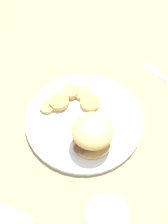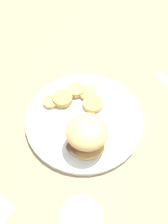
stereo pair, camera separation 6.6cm
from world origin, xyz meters
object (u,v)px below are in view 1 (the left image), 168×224
object	(u,v)px
dinner_plate	(84,119)
drinking_glass	(106,222)
sandwich	(92,133)
fork	(165,78)

from	to	relation	value
dinner_plate	drinking_glass	xyz separation A→B (m)	(0.27, -0.03, 0.04)
sandwich	drinking_glass	bearing A→B (deg)	-8.53
dinner_plate	fork	world-z (taller)	dinner_plate
drinking_glass	dinner_plate	bearing A→B (deg)	173.42
dinner_plate	drinking_glass	world-z (taller)	drinking_glass
dinner_plate	fork	bearing A→B (deg)	106.57
dinner_plate	sandwich	size ratio (longest dim) A/B	3.05
dinner_plate	fork	distance (m)	0.28
fork	drinking_glass	distance (m)	0.46
sandwich	fork	world-z (taller)	sandwich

